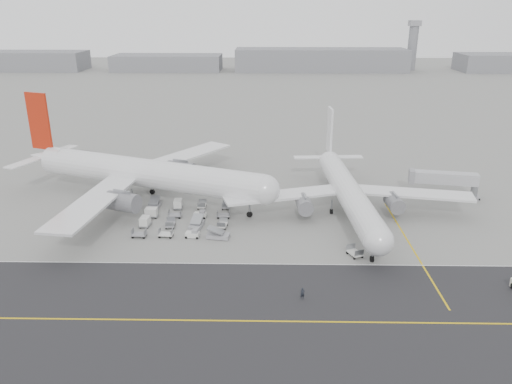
{
  "coord_description": "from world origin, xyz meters",
  "views": [
    {
      "loc": [
        4.28,
        -74.32,
        39.4
      ],
      "look_at": [
        2.66,
        12.0,
        7.25
      ],
      "focal_mm": 35.0,
      "sensor_mm": 36.0,
      "label": 1
    }
  ],
  "objects_px": {
    "airliner_b": "(348,191)",
    "ground_crew_a": "(303,293)",
    "control_tower": "(413,45)",
    "jet_bridge": "(444,179)",
    "airliner_a": "(142,173)"
  },
  "relations": [
    {
      "from": "control_tower",
      "to": "jet_bridge",
      "type": "bearing_deg",
      "value": -103.47
    },
    {
      "from": "airliner_b",
      "to": "jet_bridge",
      "type": "bearing_deg",
      "value": 21.06
    },
    {
      "from": "jet_bridge",
      "to": "airliner_a",
      "type": "bearing_deg",
      "value": -167.06
    },
    {
      "from": "airliner_b",
      "to": "ground_crew_a",
      "type": "relative_size",
      "value": 28.13
    },
    {
      "from": "jet_bridge",
      "to": "ground_crew_a",
      "type": "relative_size",
      "value": 8.59
    },
    {
      "from": "airliner_b",
      "to": "ground_crew_a",
      "type": "height_order",
      "value": "airliner_b"
    },
    {
      "from": "airliner_b",
      "to": "control_tower",
      "type": "bearing_deg",
      "value": 68.69
    },
    {
      "from": "airliner_a",
      "to": "control_tower",
      "type": "bearing_deg",
      "value": -5.74
    },
    {
      "from": "airliner_a",
      "to": "jet_bridge",
      "type": "height_order",
      "value": "airliner_a"
    },
    {
      "from": "jet_bridge",
      "to": "ground_crew_a",
      "type": "xyz_separation_m",
      "value": [
        -33.77,
        -41.89,
        -3.12
      ]
    },
    {
      "from": "control_tower",
      "to": "ground_crew_a",
      "type": "xyz_separation_m",
      "value": [
        -90.21,
        -277.47,
        -15.35
      ]
    },
    {
      "from": "airliner_b",
      "to": "jet_bridge",
      "type": "height_order",
      "value": "airliner_b"
    },
    {
      "from": "control_tower",
      "to": "jet_bridge",
      "type": "height_order",
      "value": "control_tower"
    },
    {
      "from": "control_tower",
      "to": "jet_bridge",
      "type": "xyz_separation_m",
      "value": [
        -56.45,
        -235.58,
        -12.24
      ]
    },
    {
      "from": "control_tower",
      "to": "airliner_b",
      "type": "relative_size",
      "value": 0.62
    }
  ]
}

